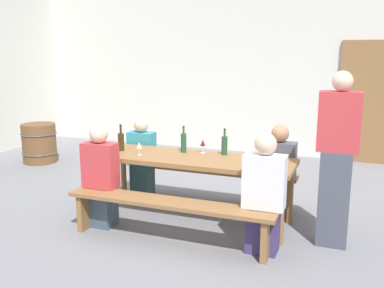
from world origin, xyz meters
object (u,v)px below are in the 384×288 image
at_px(wine_glass_1, 139,146).
at_px(seated_guest_far_0, 142,160).
at_px(bench_near, 168,209).
at_px(seated_guest_far_1, 279,173).
at_px(tasting_table, 192,164).
at_px(wine_bottle_0, 224,145).
at_px(bench_far, 211,175).
at_px(wine_glass_0, 203,143).
at_px(wine_bottle_1, 184,142).
at_px(seated_guest_near_1, 264,197).
at_px(wooden_door, 366,103).
at_px(standing_host, 337,163).
at_px(wine_bottle_2, 121,141).
at_px(seated_guest_near_0, 101,179).
at_px(wine_barrel, 39,143).

distance_m(wine_glass_1, seated_guest_far_0, 0.78).
bearing_deg(bench_near, seated_guest_far_1, 52.74).
distance_m(tasting_table, wine_bottle_0, 0.44).
relative_size(bench_far, wine_bottle_0, 7.23).
bearing_deg(bench_far, seated_guest_far_0, -170.60).
xyz_separation_m(wine_glass_0, wine_glass_1, (-0.65, -0.36, -0.01)).
bearing_deg(tasting_table, wine_bottle_1, 133.69).
height_order(bench_near, wine_bottle_0, wine_bottle_0).
relative_size(wine_bottle_1, seated_guest_near_1, 0.27).
bearing_deg(wine_glass_0, bench_near, -92.73).
relative_size(tasting_table, seated_guest_far_0, 2.13).
height_order(wooden_door, seated_guest_far_1, wooden_door).
bearing_deg(seated_guest_far_1, standing_host, 47.76).
bearing_deg(seated_guest_far_0, wine_glass_0, 74.00).
distance_m(bench_near, wine_glass_1, 0.95).
bearing_deg(wine_bottle_0, tasting_table, -141.65).
distance_m(wine_bottle_2, seated_guest_far_1, 1.91).
bearing_deg(wine_bottle_2, standing_host, -2.04).
distance_m(wooden_door, wine_bottle_2, 4.51).
bearing_deg(seated_guest_far_1, seated_guest_near_0, -60.00).
bearing_deg(wine_glass_1, bench_far, 52.46).
relative_size(wine_bottle_1, wine_barrel, 0.46).
height_order(bench_near, wine_bottle_2, wine_bottle_2).
relative_size(seated_guest_near_0, seated_guest_far_0, 1.06).
xyz_separation_m(wine_glass_1, seated_guest_far_0, (-0.30, 0.63, -0.34)).
distance_m(wine_glass_0, seated_guest_far_0, 1.05).
height_order(bench_near, standing_host, standing_host).
bearing_deg(wine_glass_0, wooden_door, 62.03).
relative_size(wine_glass_0, seated_guest_near_1, 0.13).
bearing_deg(seated_guest_far_0, wine_bottle_2, -0.48).
xyz_separation_m(tasting_table, seated_guest_near_1, (0.93, -0.51, -0.11)).
height_order(seated_guest_near_0, seated_guest_far_1, seated_guest_near_0).
height_order(wine_bottle_1, wine_bottle_2, same).
bearing_deg(bench_near, wine_bottle_1, 101.76).
relative_size(bench_far, wine_barrel, 3.23).
bearing_deg(wine_bottle_1, standing_host, -8.92).
bearing_deg(seated_guest_near_0, wine_glass_1, -35.49).
bearing_deg(standing_host, bench_near, 20.32).
height_order(wooden_door, bench_near, wooden_door).
xyz_separation_m(wine_bottle_2, seated_guest_near_1, (1.84, -0.51, -0.30)).
bearing_deg(wine_glass_1, seated_guest_near_1, -14.24).
bearing_deg(wine_bottle_2, wine_glass_0, 14.07).
height_order(wine_glass_1, seated_guest_far_0, seated_guest_far_0).
height_order(wooden_door, tasting_table, wooden_door).
height_order(wine_bottle_0, standing_host, standing_host).
relative_size(wooden_door, wine_bottle_0, 6.91).
height_order(bench_far, wine_bottle_1, wine_bottle_1).
xyz_separation_m(tasting_table, wine_bottle_0, (0.31, 0.24, 0.19)).
height_order(bench_far, seated_guest_far_1, seated_guest_far_1).
distance_m(wine_bottle_1, wine_bottle_2, 0.76).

